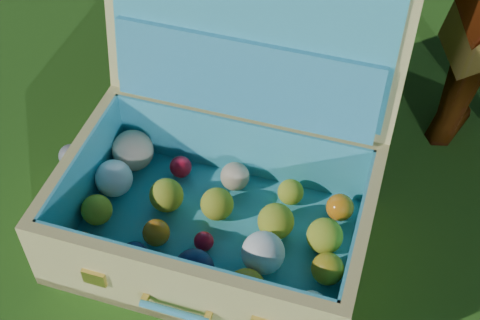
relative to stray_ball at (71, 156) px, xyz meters
name	(u,v)px	position (x,y,z in m)	size (l,w,h in m)	color
ground	(167,270)	(0.41, -0.08, -0.03)	(60.00, 60.00, 0.00)	#215114
stray_ball	(71,156)	(0.00, 0.00, 0.00)	(0.06, 0.06, 0.06)	teal
suitcase	(225,160)	(0.40, 0.14, 0.15)	(0.84, 0.79, 0.65)	#D5C673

